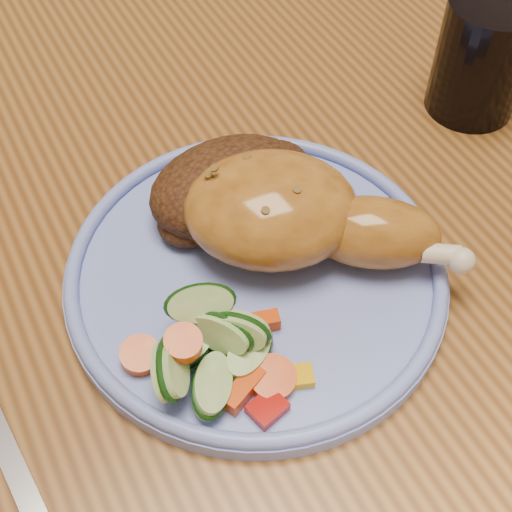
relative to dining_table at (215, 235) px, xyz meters
name	(u,v)px	position (x,y,z in m)	size (l,w,h in m)	color
ground	(234,499)	(0.00, 0.00, -0.67)	(4.00, 4.00, 0.00)	#57361D
dining_table	(215,235)	(0.00, 0.00, 0.00)	(0.90, 1.40, 0.75)	brown
chair_far	(43,28)	(0.00, 0.63, -0.17)	(0.42, 0.42, 0.91)	#4C2D16
plate	(256,275)	(-0.02, -0.11, 0.09)	(0.26, 0.26, 0.01)	#6D80D9
plate_rim	(256,265)	(-0.02, -0.11, 0.10)	(0.25, 0.25, 0.01)	#6D80D9
chicken_leg	(296,215)	(0.01, -0.10, 0.12)	(0.18, 0.17, 0.06)	#A96A23
rice_pilaf	(232,186)	(-0.01, -0.05, 0.11)	(0.12, 0.08, 0.05)	#3F210F
vegetable_pile	(213,349)	(-0.07, -0.16, 0.11)	(0.10, 0.10, 0.05)	#A50A05
drinking_glass	(482,57)	(0.22, -0.04, 0.13)	(0.07, 0.07, 0.10)	black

